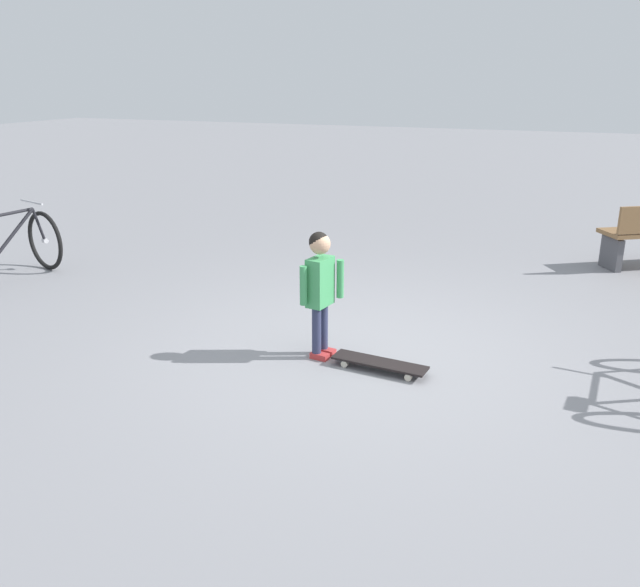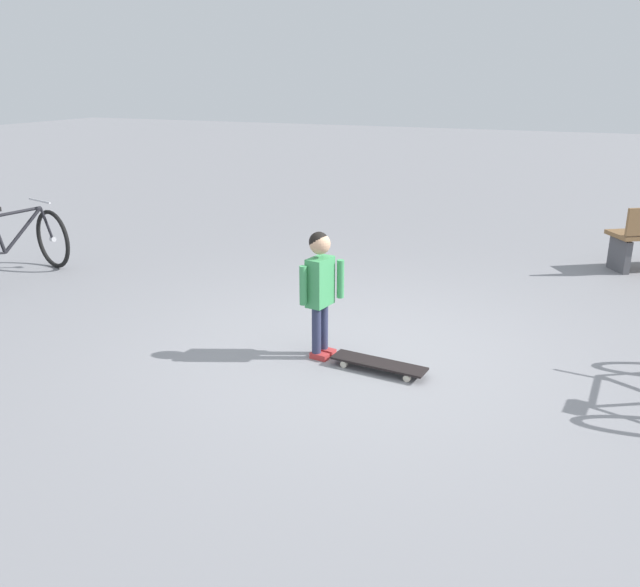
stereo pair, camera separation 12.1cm
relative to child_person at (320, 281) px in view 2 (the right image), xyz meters
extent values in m
plane|color=gray|center=(0.19, -0.33, -0.66)|extent=(50.00, 50.00, 0.00)
cylinder|color=#2D3351|center=(0.05, -0.01, -0.42)|extent=(0.08, 0.08, 0.42)
cube|color=#B73333|center=(0.05, -0.04, -0.63)|extent=(0.10, 0.16, 0.05)
cylinder|color=#2D3351|center=(-0.05, 0.01, -0.42)|extent=(0.08, 0.08, 0.42)
cube|color=#B73333|center=(-0.06, -0.02, -0.63)|extent=(0.10, 0.16, 0.05)
cube|color=#3F9959|center=(0.00, 0.00, -0.01)|extent=(0.26, 0.18, 0.40)
cylinder|color=#3F9959|center=(0.14, -0.12, -0.01)|extent=(0.06, 0.06, 0.32)
cylinder|color=#3F9959|center=(-0.14, 0.08, -0.01)|extent=(0.06, 0.06, 0.32)
sphere|color=tan|center=(0.00, 0.00, 0.31)|extent=(0.17, 0.17, 0.17)
sphere|color=black|center=(0.00, 0.01, 0.32)|extent=(0.16, 0.16, 0.16)
cube|color=black|center=(-0.09, -0.54, -0.59)|extent=(0.26, 0.79, 0.02)
cube|color=#B7B7BC|center=(-0.11, -0.81, -0.61)|extent=(0.11, 0.04, 0.02)
cube|color=#B7B7BC|center=(-0.06, -0.27, -0.61)|extent=(0.11, 0.04, 0.02)
cylinder|color=beige|center=(-0.04, -0.82, -0.63)|extent=(0.04, 0.06, 0.06)
cylinder|color=beige|center=(-0.19, -0.81, -0.63)|extent=(0.04, 0.06, 0.06)
cylinder|color=beige|center=(0.01, -0.28, -0.63)|extent=(0.04, 0.06, 0.06)
cylinder|color=beige|center=(-0.13, -0.27, -0.63)|extent=(0.04, 0.06, 0.06)
torus|color=black|center=(1.18, 4.03, -0.30)|extent=(0.24, 0.70, 0.71)
cylinder|color=#B7B7BC|center=(1.18, 4.03, -0.30)|extent=(0.07, 0.07, 0.06)
cylinder|color=black|center=(0.85, 4.12, -0.13)|extent=(0.51, 0.18, 0.48)
cylinder|color=black|center=(0.80, 4.14, 0.09)|extent=(0.58, 0.20, 0.06)
cylinder|color=black|center=(1.13, 4.04, -0.10)|extent=(0.13, 0.07, 0.41)
cylinder|color=#B7B7BC|center=(1.08, 4.06, 0.18)|extent=(0.15, 0.45, 0.02)
cube|color=#4C4C51|center=(3.74, -2.28, -0.46)|extent=(0.34, 0.26, 0.39)
camera|label=1|loc=(-4.71, -1.90, 1.58)|focal=37.06mm
camera|label=2|loc=(-4.67, -2.02, 1.58)|focal=37.06mm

